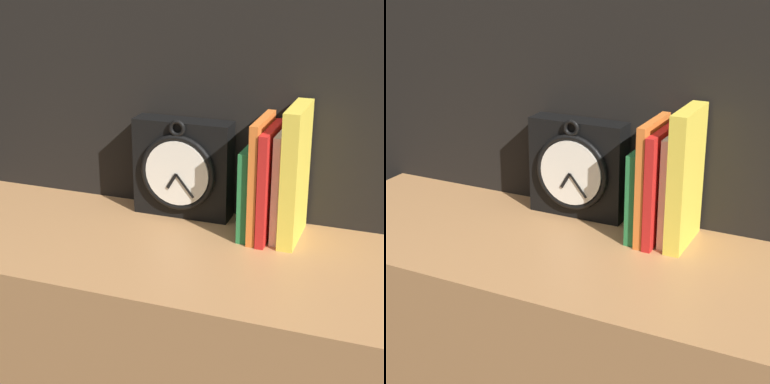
% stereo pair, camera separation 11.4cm
% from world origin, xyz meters
% --- Properties ---
extents(clock, '(0.20, 0.07, 0.21)m').
position_xyz_m(clock, '(-0.08, 0.16, 0.84)').
color(clock, black).
rests_on(clock, bookshelf).
extents(book_slot0_green, '(0.02, 0.13, 0.18)m').
position_xyz_m(book_slot0_green, '(0.08, 0.12, 0.82)').
color(book_slot0_green, '#237039').
rests_on(book_slot0_green, bookshelf).
extents(book_slot1_orange, '(0.02, 0.14, 0.23)m').
position_xyz_m(book_slot1_orange, '(0.10, 0.12, 0.85)').
color(book_slot1_orange, orange).
rests_on(book_slot1_orange, bookshelf).
extents(book_slot2_red, '(0.02, 0.14, 0.22)m').
position_xyz_m(book_slot2_red, '(0.11, 0.12, 0.84)').
color(book_slot2_red, red).
rests_on(book_slot2_red, bookshelf).
extents(book_slot3_cream, '(0.01, 0.12, 0.21)m').
position_xyz_m(book_slot3_cream, '(0.13, 0.13, 0.84)').
color(book_slot3_cream, beige).
rests_on(book_slot3_cream, bookshelf).
extents(book_slot4_yellow, '(0.03, 0.13, 0.26)m').
position_xyz_m(book_slot4_yellow, '(0.16, 0.12, 0.86)').
color(book_slot4_yellow, yellow).
rests_on(book_slot4_yellow, bookshelf).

